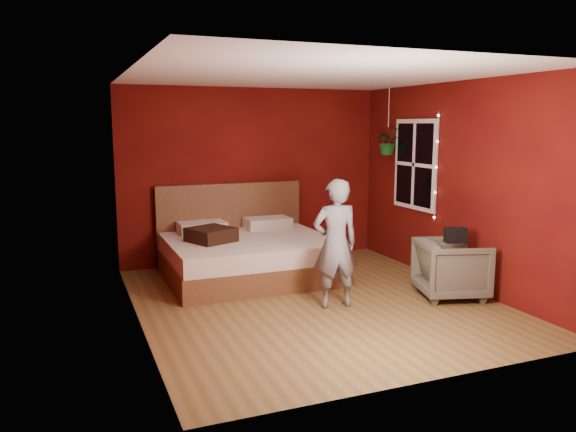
% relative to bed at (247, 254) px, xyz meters
% --- Properties ---
extents(floor, '(4.50, 4.50, 0.00)m').
position_rel_bed_xyz_m(floor, '(0.39, -1.37, -0.31)').
color(floor, brown).
rests_on(floor, ground).
extents(room_walls, '(4.04, 4.54, 2.62)m').
position_rel_bed_xyz_m(room_walls, '(0.39, -1.37, 1.37)').
color(room_walls, '#65140A').
rests_on(room_walls, ground).
extents(window, '(0.05, 0.97, 1.27)m').
position_rel_bed_xyz_m(window, '(2.35, -0.47, 1.19)').
color(window, white).
rests_on(window, room_walls).
extents(fairy_lights, '(0.04, 0.04, 1.45)m').
position_rel_bed_xyz_m(fairy_lights, '(2.33, -1.00, 1.19)').
color(fairy_lights, silver).
rests_on(fairy_lights, room_walls).
extents(bed, '(2.19, 1.86, 1.20)m').
position_rel_bed_xyz_m(bed, '(0.00, 0.00, 0.00)').
color(bed, brown).
rests_on(bed, ground).
extents(person, '(0.57, 0.40, 1.47)m').
position_rel_bed_xyz_m(person, '(0.53, -1.64, 0.42)').
color(person, slate).
rests_on(person, ground).
extents(armchair, '(0.95, 0.93, 0.70)m').
position_rel_bed_xyz_m(armchair, '(1.99, -1.83, 0.04)').
color(armchair, '#6B6955').
rests_on(armchair, ground).
extents(handbag, '(0.27, 0.19, 0.18)m').
position_rel_bed_xyz_m(handbag, '(1.93, -1.95, 0.47)').
color(handbag, black).
rests_on(handbag, armchair).
extents(throw_pillow, '(0.68, 0.68, 0.18)m').
position_rel_bed_xyz_m(throw_pillow, '(-0.52, -0.13, 0.33)').
color(throw_pillow, '#311C10').
rests_on(throw_pillow, bed).
extents(hanging_plant, '(0.43, 0.39, 0.99)m').
position_rel_bed_xyz_m(hanging_plant, '(2.25, 0.09, 1.50)').
color(hanging_plant, silver).
rests_on(hanging_plant, room_walls).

